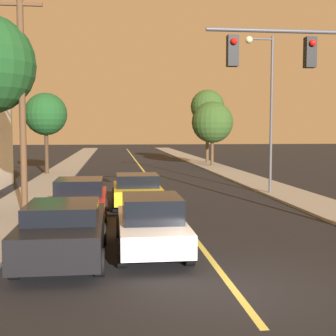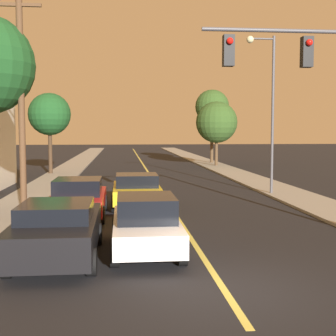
% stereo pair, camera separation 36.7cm
% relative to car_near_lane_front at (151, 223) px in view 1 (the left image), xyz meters
% --- Properties ---
extents(ground_plane, '(200.00, 200.00, 0.00)m').
position_rel_car_near_lane_front_xyz_m(ground_plane, '(1.44, -3.19, -0.79)').
color(ground_plane, black).
extents(road_surface, '(10.30, 80.00, 0.01)m').
position_rel_car_near_lane_front_xyz_m(road_surface, '(1.44, 32.81, -0.79)').
color(road_surface, black).
rests_on(road_surface, ground).
extents(sidewalk_left, '(2.50, 80.00, 0.12)m').
position_rel_car_near_lane_front_xyz_m(sidewalk_left, '(-4.96, 32.81, -0.73)').
color(sidewalk_left, gray).
rests_on(sidewalk_left, ground).
extents(sidewalk_right, '(2.50, 80.00, 0.12)m').
position_rel_car_near_lane_front_xyz_m(sidewalk_right, '(7.84, 32.81, -0.73)').
color(sidewalk_right, gray).
rests_on(sidewalk_right, ground).
extents(car_near_lane_front, '(1.86, 4.47, 1.56)m').
position_rel_car_near_lane_front_xyz_m(car_near_lane_front, '(0.00, 0.00, 0.00)').
color(car_near_lane_front, white).
rests_on(car_near_lane_front, ground).
extents(car_near_lane_second, '(2.09, 4.18, 1.44)m').
position_rel_car_near_lane_front_xyz_m(car_near_lane_second, '(0.00, 7.41, -0.04)').
color(car_near_lane_second, gold).
rests_on(car_near_lane_second, ground).
extents(car_outer_lane_front, '(2.09, 4.72, 1.49)m').
position_rel_car_near_lane_front_xyz_m(car_outer_lane_front, '(-2.27, -0.51, -0.01)').
color(car_outer_lane_front, black).
rests_on(car_outer_lane_front, ground).
extents(car_outer_lane_second, '(2.06, 4.50, 1.49)m').
position_rel_car_near_lane_front_xyz_m(car_outer_lane_second, '(-2.27, 5.31, -0.03)').
color(car_outer_lane_second, red).
rests_on(car_outer_lane_second, ground).
extents(traffic_signal_mast, '(5.37, 0.42, 6.35)m').
position_rel_car_near_lane_front_xyz_m(traffic_signal_mast, '(5.28, 1.22, 3.89)').
color(traffic_signal_mast, '#47474C').
rests_on(traffic_signal_mast, ground).
extents(streetlamp_right, '(1.46, 0.36, 7.84)m').
position_rel_car_near_lane_front_xyz_m(streetlamp_right, '(6.64, 10.53, 4.25)').
color(streetlamp_right, '#47474C').
rests_on(streetlamp_right, ground).
extents(utility_pole_left, '(1.60, 0.24, 8.32)m').
position_rel_car_near_lane_front_xyz_m(utility_pole_left, '(-4.31, 5.43, 3.66)').
color(utility_pole_left, '#513823').
rests_on(utility_pole_left, ground).
extents(tree_left_far, '(3.09, 3.09, 5.90)m').
position_rel_car_near_lane_front_xyz_m(tree_left_far, '(-5.85, 22.68, 3.66)').
color(tree_left_far, '#3D2B1C').
rests_on(tree_left_far, ground).
extents(tree_right_near, '(3.73, 3.73, 5.76)m').
position_rel_car_near_lane_front_xyz_m(tree_right_near, '(7.91, 29.13, 3.22)').
color(tree_right_near, '#4C3823').
rests_on(tree_right_near, ground).
extents(tree_right_far, '(3.30, 3.30, 7.14)m').
position_rel_car_near_lane_front_xyz_m(tree_right_far, '(8.25, 32.99, 4.78)').
color(tree_right_far, '#4C3823').
rests_on(tree_right_far, ground).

